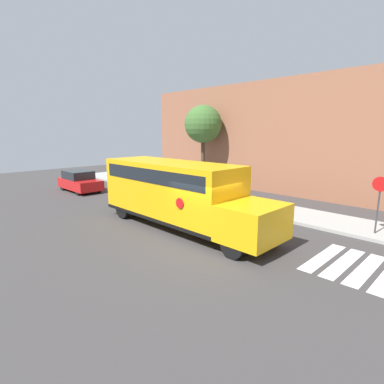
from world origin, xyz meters
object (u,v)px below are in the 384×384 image
Objects in this scene: school_bus at (177,191)px; stop_sign at (379,198)px; parked_car at (80,181)px; tree_near_sidewalk at (203,125)px.

school_bus is 3.61× the size of stop_sign.
stop_sign is at bearing 13.59° from parked_car.
tree_near_sidewalk reaches higher than school_bus.
parked_car is at bearing 177.22° from school_bus.
stop_sign is 0.40× the size of tree_near_sidewalk.
school_bus is 8.86m from stop_sign.
tree_near_sidewalk is (5.20, 8.35, 4.31)m from parked_car.
stop_sign is (19.04, 4.60, 0.95)m from parked_car.
stop_sign is at bearing 35.76° from school_bus.
school_bus is 11.61m from tree_near_sidewalk.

